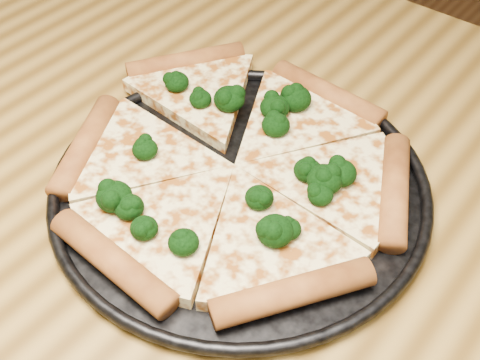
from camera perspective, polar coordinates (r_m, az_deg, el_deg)
The scene contains 4 objects.
dining_table at distance 0.63m, azimuth 5.97°, elevation -12.53°, with size 1.20×0.90×0.75m.
pizza_pan at distance 0.60m, azimuth -0.00°, elevation -0.55°, with size 0.36×0.36×0.02m.
pizza at distance 0.61m, azimuth -0.65°, elevation 1.52°, with size 0.38×0.34×0.03m.
broccoli_florets at distance 0.60m, azimuth 0.40°, elevation 2.02°, with size 0.24×0.25×0.03m.
Camera 1 is at (0.16, -0.30, 1.19)m, focal length 47.26 mm.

